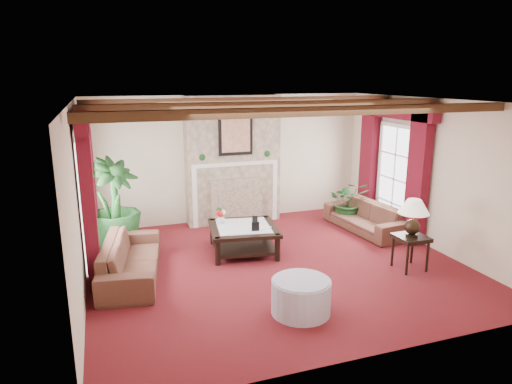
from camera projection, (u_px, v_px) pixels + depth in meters
name	position (u px, v px, depth m)	size (l,w,h in m)	color
floor	(276.00, 265.00, 7.64)	(6.00, 6.00, 0.00)	#4E0E0E
ceiling	(278.00, 101.00, 6.98)	(6.00, 6.00, 0.00)	white
back_wall	(230.00, 159.00, 9.83)	(6.00, 0.02, 2.70)	beige
left_wall	(78.00, 203.00, 6.37)	(0.02, 5.50, 2.70)	beige
right_wall	(431.00, 174.00, 8.26)	(0.02, 5.50, 2.70)	beige
ceiling_beams	(278.00, 105.00, 7.00)	(6.00, 3.00, 0.12)	#392012
fireplace	(232.00, 95.00, 9.32)	(2.00, 0.52, 2.70)	tan
french_door_left	(77.00, 138.00, 7.10)	(0.10, 1.10, 2.16)	white
french_door_right	(399.00, 126.00, 8.98)	(0.10, 1.10, 2.16)	white
curtains_left	(82.00, 111.00, 7.03)	(0.20, 2.40, 2.55)	#550B19
curtains_right	(396.00, 104.00, 8.84)	(0.20, 2.40, 2.55)	#550B19
sofa_left	(131.00, 252.00, 7.09)	(0.94, 2.15, 0.81)	#370F16
sofa_right	(366.00, 213.00, 9.27)	(0.76, 1.99, 0.76)	#370F16
potted_palm	(115.00, 224.00, 8.27)	(1.80, 1.89, 0.94)	black
small_plant	(348.00, 206.00, 9.82)	(1.10, 1.15, 0.72)	black
coffee_table	(243.00, 239.00, 8.16)	(1.17, 1.17, 0.48)	black
side_table	(410.00, 252.00, 7.43)	(0.48, 0.48, 0.57)	black
ottoman	(301.00, 297.00, 6.04)	(0.79, 0.79, 0.46)	gray
table_lamp	(413.00, 217.00, 7.28)	(0.50, 0.50, 0.63)	black
flower_vase	(221.00, 219.00, 8.25)	(0.21, 0.21, 0.17)	silver
book	(260.00, 222.00, 7.91)	(0.16, 0.14, 0.27)	black
photo_frame_a	(255.00, 227.00, 7.81)	(0.13, 0.02, 0.17)	black
photo_frame_b	(255.00, 219.00, 8.29)	(0.10, 0.02, 0.13)	black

